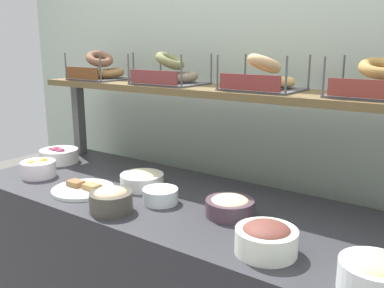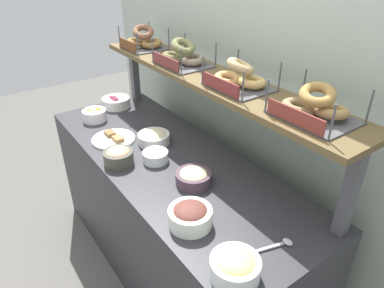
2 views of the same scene
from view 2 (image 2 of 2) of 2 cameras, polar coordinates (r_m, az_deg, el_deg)
ground_plane at (r=2.50m, az=-3.19°, el=-19.11°), size 8.00×8.00×0.00m
back_wall at (r=2.10m, az=8.84°, el=10.55°), size 3.11×0.06×2.40m
deli_counter at (r=2.19m, az=-3.50°, el=-11.77°), size 1.91×0.70×0.85m
shelf_riser_left at (r=2.69m, az=-9.39°, el=11.44°), size 0.05×0.05×0.40m
shelf_riser_right at (r=1.48m, az=24.47°, el=-7.28°), size 0.05×0.05×0.40m
upper_shelf at (r=1.90m, az=2.73°, el=10.92°), size 1.87×0.32×0.03m
bowl_chocolate_spread at (r=1.48m, az=-0.30°, el=-11.63°), size 0.19×0.19×0.10m
bowl_tuna_salad at (r=1.72m, az=0.23°, el=-5.41°), size 0.18×0.18×0.08m
bowl_scallion_spread at (r=1.90m, az=-6.03°, el=-1.86°), size 0.14×0.14×0.07m
bowl_fruit_salad at (r=2.44m, az=-15.70°, el=4.64°), size 0.16×0.16×0.09m
bowl_egg_salad at (r=1.30m, az=7.08°, el=-19.31°), size 0.18×0.18×0.10m
bowl_potato_salad at (r=2.08m, az=-6.30°, el=1.11°), size 0.19×0.19×0.08m
bowl_hummus at (r=1.91m, az=-11.99°, el=-1.93°), size 0.16×0.16×0.09m
bowl_beet_salad at (r=2.61m, az=-12.39°, el=6.75°), size 0.20×0.20×0.09m
serving_plate_white at (r=2.16m, az=-12.75°, el=0.85°), size 0.26×0.26×0.04m
serving_spoon_near_plate at (r=1.46m, az=14.07°, el=-15.73°), size 0.07×0.17×0.01m
bagel_basket_cinnamon_raisin at (r=2.43m, az=-7.99°, el=16.41°), size 0.28×0.25×0.16m
bagel_basket_poppy at (r=2.05m, az=-1.54°, el=14.16°), size 0.31×0.25×0.15m
bagel_basket_plain at (r=1.70m, az=7.72°, el=10.65°), size 0.30×0.24×0.15m
bagel_basket_everything at (r=1.45m, az=19.43°, el=5.71°), size 0.31×0.26×0.14m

